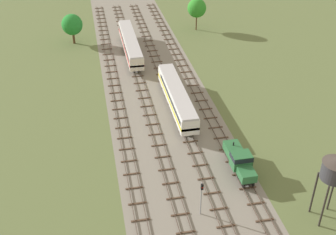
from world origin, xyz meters
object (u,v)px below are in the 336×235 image
water_tower (336,170)px  signal_post_near (201,195)px  shunter_loco_centre_mid (240,160)px  diesel_railcar_centre_left_midfar (177,96)px  passenger_coach_left_far (130,43)px

water_tower → signal_post_near: water_tower is taller
shunter_loco_centre_mid → signal_post_near: 10.38m
signal_post_near → shunter_loco_centre_mid: bearing=43.3°
shunter_loco_centre_mid → signal_post_near: bearing=-136.7°
shunter_loco_centre_mid → diesel_railcar_centre_left_midfar: diesel_railcar_centre_left_midfar is taller
passenger_coach_left_far → diesel_railcar_centre_left_midfar: bearing=-78.7°
diesel_railcar_centre_left_midfar → shunter_loco_centre_mid: bearing=-74.8°
diesel_railcar_centre_left_midfar → signal_post_near: 25.60m
passenger_coach_left_far → water_tower: 56.93m
diesel_railcar_centre_left_midfar → water_tower: size_ratio=2.26×
shunter_loco_centre_mid → diesel_railcar_centre_left_midfar: (-5.00, 18.40, 0.59)m
shunter_loco_centre_mid → signal_post_near: (-7.49, -7.07, 1.24)m
diesel_railcar_centre_left_midfar → signal_post_near: signal_post_near is taller
water_tower → shunter_loco_centre_mid: bearing=124.8°
diesel_railcar_centre_left_midfar → signal_post_near: (-2.50, -25.47, 0.66)m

